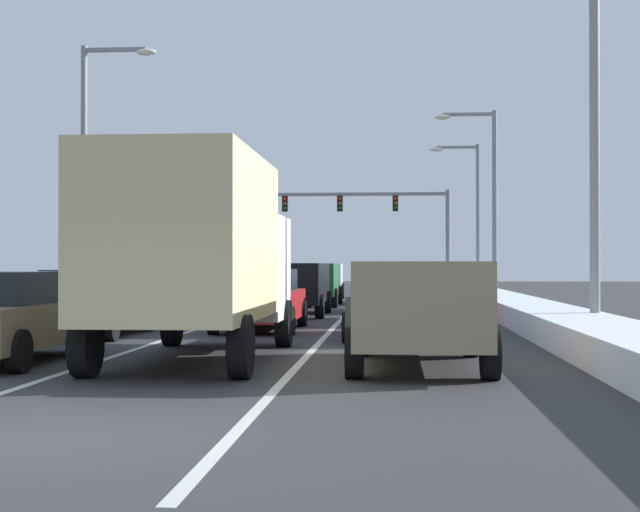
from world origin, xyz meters
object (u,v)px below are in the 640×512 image
object	(u,v)px
suv_tan_right_lane_nearest	(419,303)
sedan_red_center_lane_second	(260,299)
street_lamp_right_mid	(486,188)
street_lamp_left_mid	(93,155)
sedan_charcoal_right_lane_second	(391,303)
box_truck_center_lane_nearest	(197,248)
street_lamp_right_near	(578,116)
sedan_navy_right_lane_fifth	(398,285)
sedan_tan_left_lane_nearest	(2,317)
sedan_charcoal_left_lane_second	(92,302)
suv_black_center_lane_third	(294,284)
sedan_navy_left_lane_fifth	(246,284)
street_lamp_right_far	(471,205)
sedan_gray_right_lane_fourth	(403,289)
suv_green_center_lane_fourth	(313,280)
suv_silver_center_lane_fifth	(319,278)
sedan_maroon_right_lane_third	(399,295)
sedan_gray_left_lane_fourth	(210,288)
suv_maroon_left_lane_third	(170,285)
traffic_light_gantry	(385,214)

from	to	relation	value
suv_tan_right_lane_nearest	sedan_red_center_lane_second	distance (m)	8.97
street_lamp_right_mid	street_lamp_left_mid	size ratio (longest dim) A/B	0.89
suv_tan_right_lane_nearest	sedan_charcoal_right_lane_second	world-z (taller)	suv_tan_right_lane_nearest
box_truck_center_lane_nearest	street_lamp_right_near	world-z (taller)	street_lamp_right_near
suv_tan_right_lane_nearest	sedan_navy_right_lane_fifth	distance (m)	25.01
sedan_tan_left_lane_nearest	sedan_charcoal_left_lane_second	distance (m)	5.93
suv_black_center_lane_third	street_lamp_left_mid	world-z (taller)	street_lamp_left_mid
sedan_navy_left_lane_fifth	street_lamp_right_far	size ratio (longest dim) A/B	0.56
sedan_gray_right_lane_fourth	street_lamp_right_near	xyz separation A→B (m)	(3.67, -12.34, 4.11)
street_lamp_left_mid	street_lamp_right_near	bearing A→B (deg)	-37.99
sedan_tan_left_lane_nearest	street_lamp_right_far	world-z (taller)	street_lamp_right_far
suv_green_center_lane_fourth	suv_silver_center_lane_fifth	bearing A→B (deg)	92.22
sedan_maroon_right_lane_third	sedan_tan_left_lane_nearest	world-z (taller)	same
sedan_gray_left_lane_fourth	sedan_navy_left_lane_fifth	bearing A→B (deg)	87.28
sedan_tan_left_lane_nearest	street_lamp_right_mid	bearing A→B (deg)	67.93
sedan_charcoal_right_lane_second	sedan_maroon_right_lane_third	distance (m)	5.84
suv_maroon_left_lane_third	sedan_navy_left_lane_fifth	size ratio (longest dim) A/B	1.09
street_lamp_right_mid	suv_silver_center_lane_fifth	bearing A→B (deg)	160.22
suv_maroon_left_lane_third	suv_tan_right_lane_nearest	bearing A→B (deg)	-61.69
street_lamp_right_near	suv_maroon_left_lane_third	bearing A→B (deg)	146.01
box_truck_center_lane_nearest	sedan_red_center_lane_second	world-z (taller)	box_truck_center_lane_nearest
sedan_navy_right_lane_fifth	street_lamp_right_near	distance (m)	19.84
street_lamp_right_near	street_lamp_left_mid	size ratio (longest dim) A/B	0.88
street_lamp_right_far	sedan_navy_left_lane_fifth	bearing A→B (deg)	-137.17
sedan_charcoal_right_lane_second	street_lamp_right_far	distance (m)	30.48
suv_tan_right_lane_nearest	box_truck_center_lane_nearest	bearing A→B (deg)	171.13
sedan_charcoal_right_lane_second	sedan_gray_left_lane_fourth	world-z (taller)	same
sedan_charcoal_left_lane_second	suv_maroon_left_lane_third	bearing A→B (deg)	89.11
suv_maroon_left_lane_third	sedan_charcoal_left_lane_second	bearing A→B (deg)	-90.89
suv_tan_right_lane_nearest	street_lamp_right_near	bearing A→B (deg)	58.68
suv_black_center_lane_third	sedan_tan_left_lane_nearest	bearing A→B (deg)	-102.46
sedan_maroon_right_lane_third	street_lamp_left_mid	xyz separation A→B (m)	(-10.59, 5.43, 4.69)
suv_maroon_left_lane_third	sedan_gray_left_lane_fourth	distance (m)	6.23
sedan_gray_right_lane_fourth	sedan_navy_left_lane_fifth	distance (m)	10.33
sedan_navy_right_lane_fifth	sedan_maroon_right_lane_third	bearing A→B (deg)	-90.17
suv_tan_right_lane_nearest	sedan_charcoal_left_lane_second	distance (m)	9.43
sedan_charcoal_right_lane_second	sedan_charcoal_left_lane_second	distance (m)	6.78
sedan_tan_left_lane_nearest	sedan_gray_left_lane_fourth	xyz separation A→B (m)	(-0.23, 19.33, 0.00)
sedan_navy_left_lane_fifth	sedan_gray_left_lane_fourth	bearing A→B (deg)	-92.72
sedan_charcoal_right_lane_second	sedan_navy_right_lane_fifth	size ratio (longest dim) A/B	1.00
street_lamp_left_mid	traffic_light_gantry	bearing A→B (deg)	69.15
suv_black_center_lane_third	sedan_charcoal_left_lane_second	size ratio (longest dim) A/B	1.09
sedan_tan_left_lane_nearest	street_lamp_right_mid	size ratio (longest dim) A/B	0.55
suv_green_center_lane_fourth	sedan_charcoal_left_lane_second	world-z (taller)	suv_green_center_lane_fourth
sedan_gray_left_lane_fourth	street_lamp_right_near	world-z (taller)	street_lamp_right_near
sedan_gray_left_lane_fourth	street_lamp_left_mid	distance (m)	6.37
box_truck_center_lane_nearest	sedan_charcoal_left_lane_second	distance (m)	6.61
sedan_navy_right_lane_fifth	suv_maroon_left_lane_third	xyz separation A→B (m)	(-6.94, -11.78, 0.25)
sedan_gray_right_lane_fourth	sedan_charcoal_left_lane_second	distance (m)	14.23
suv_tan_right_lane_nearest	sedan_charcoal_right_lane_second	size ratio (longest dim) A/B	1.09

